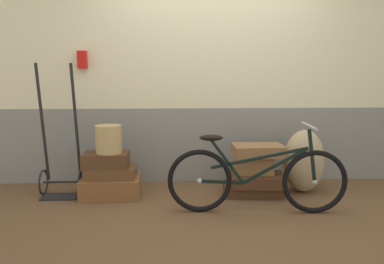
{
  "coord_description": "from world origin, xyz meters",
  "views": [
    {
      "loc": [
        -0.43,
        -3.62,
        1.31
      ],
      "look_at": [
        -0.25,
        0.11,
        0.72
      ],
      "focal_mm": 34.29,
      "sensor_mm": 36.0,
      "label": 1
    }
  ],
  "objects_px": {
    "burlap_sack": "(304,161)",
    "suitcase_6": "(258,150)",
    "suitcase_1": "(111,172)",
    "suitcase_2": "(106,160)",
    "bicycle": "(256,179)",
    "suitcase_0": "(111,187)",
    "luggage_trolley": "(61,165)",
    "wicker_basket": "(109,139)",
    "suitcase_3": "(252,189)",
    "suitcase_4": "(257,180)",
    "suitcase_5": "(254,164)"
  },
  "relations": [
    {
      "from": "luggage_trolley",
      "to": "burlap_sack",
      "type": "xyz_separation_m",
      "value": [
        2.66,
        -0.01,
        0.01
      ]
    },
    {
      "from": "suitcase_2",
      "to": "burlap_sack",
      "type": "distance_m",
      "value": 2.16
    },
    {
      "from": "suitcase_1",
      "to": "suitcase_6",
      "type": "relative_size",
      "value": 0.98
    },
    {
      "from": "suitcase_2",
      "to": "luggage_trolley",
      "type": "distance_m",
      "value": 0.52
    },
    {
      "from": "suitcase_1",
      "to": "suitcase_3",
      "type": "xyz_separation_m",
      "value": [
        1.53,
        0.01,
        -0.21
      ]
    },
    {
      "from": "suitcase_5",
      "to": "burlap_sack",
      "type": "height_order",
      "value": "burlap_sack"
    },
    {
      "from": "suitcase_2",
      "to": "suitcase_3",
      "type": "bearing_deg",
      "value": 0.18
    },
    {
      "from": "suitcase_1",
      "to": "suitcase_6",
      "type": "xyz_separation_m",
      "value": [
        1.57,
        -0.03,
        0.23
      ]
    },
    {
      "from": "suitcase_5",
      "to": "suitcase_6",
      "type": "relative_size",
      "value": 0.77
    },
    {
      "from": "suitcase_0",
      "to": "suitcase_3",
      "type": "distance_m",
      "value": 1.54
    },
    {
      "from": "suitcase_0",
      "to": "suitcase_6",
      "type": "distance_m",
      "value": 1.63
    },
    {
      "from": "suitcase_6",
      "to": "luggage_trolley",
      "type": "height_order",
      "value": "luggage_trolley"
    },
    {
      "from": "suitcase_6",
      "to": "burlap_sack",
      "type": "bearing_deg",
      "value": 9.02
    },
    {
      "from": "suitcase_0",
      "to": "suitcase_1",
      "type": "distance_m",
      "value": 0.16
    },
    {
      "from": "suitcase_5",
      "to": "suitcase_0",
      "type": "bearing_deg",
      "value": -174.32
    },
    {
      "from": "burlap_sack",
      "to": "suitcase_2",
      "type": "bearing_deg",
      "value": -177.91
    },
    {
      "from": "burlap_sack",
      "to": "suitcase_1",
      "type": "bearing_deg",
      "value": -178.22
    },
    {
      "from": "suitcase_5",
      "to": "suitcase_6",
      "type": "height_order",
      "value": "suitcase_6"
    },
    {
      "from": "suitcase_2",
      "to": "wicker_basket",
      "type": "distance_m",
      "value": 0.23
    },
    {
      "from": "suitcase_1",
      "to": "suitcase_5",
      "type": "height_order",
      "value": "suitcase_5"
    },
    {
      "from": "burlap_sack",
      "to": "suitcase_4",
      "type": "bearing_deg",
      "value": -168.6
    },
    {
      "from": "suitcase_6",
      "to": "burlap_sack",
      "type": "height_order",
      "value": "burlap_sack"
    },
    {
      "from": "suitcase_1",
      "to": "suitcase_6",
      "type": "distance_m",
      "value": 1.59
    },
    {
      "from": "suitcase_0",
      "to": "suitcase_3",
      "type": "relative_size",
      "value": 1.01
    },
    {
      "from": "suitcase_6",
      "to": "luggage_trolley",
      "type": "xyz_separation_m",
      "value": [
        -2.13,
        0.11,
        -0.16
      ]
    },
    {
      "from": "suitcase_0",
      "to": "suitcase_1",
      "type": "relative_size",
      "value": 1.2
    },
    {
      "from": "suitcase_0",
      "to": "wicker_basket",
      "type": "height_order",
      "value": "wicker_basket"
    },
    {
      "from": "suitcase_1",
      "to": "suitcase_5",
      "type": "distance_m",
      "value": 1.54
    },
    {
      "from": "suitcase_0",
      "to": "burlap_sack",
      "type": "height_order",
      "value": "burlap_sack"
    },
    {
      "from": "bicycle",
      "to": "suitcase_4",
      "type": "bearing_deg",
      "value": 75.55
    },
    {
      "from": "suitcase_3",
      "to": "suitcase_5",
      "type": "distance_m",
      "value": 0.28
    },
    {
      "from": "suitcase_5",
      "to": "bicycle",
      "type": "bearing_deg",
      "value": -94.28
    },
    {
      "from": "suitcase_3",
      "to": "wicker_basket",
      "type": "relative_size",
      "value": 2.1
    },
    {
      "from": "suitcase_1",
      "to": "bicycle",
      "type": "height_order",
      "value": "bicycle"
    },
    {
      "from": "burlap_sack",
      "to": "suitcase_3",
      "type": "bearing_deg",
      "value": -174.35
    },
    {
      "from": "suitcase_2",
      "to": "bicycle",
      "type": "relative_size",
      "value": 0.28
    },
    {
      "from": "suitcase_3",
      "to": "suitcase_6",
      "type": "xyz_separation_m",
      "value": [
        0.04,
        -0.03,
        0.44
      ]
    },
    {
      "from": "burlap_sack",
      "to": "suitcase_6",
      "type": "bearing_deg",
      "value": -170.27
    },
    {
      "from": "suitcase_1",
      "to": "bicycle",
      "type": "distance_m",
      "value": 1.54
    },
    {
      "from": "suitcase_0",
      "to": "suitcase_2",
      "type": "bearing_deg",
      "value": -165.39
    },
    {
      "from": "suitcase_5",
      "to": "bicycle",
      "type": "relative_size",
      "value": 0.24
    },
    {
      "from": "suitcase_3",
      "to": "luggage_trolley",
      "type": "distance_m",
      "value": 2.1
    },
    {
      "from": "suitcase_3",
      "to": "bicycle",
      "type": "height_order",
      "value": "bicycle"
    },
    {
      "from": "suitcase_2",
      "to": "suitcase_4",
      "type": "xyz_separation_m",
      "value": [
        1.62,
        -0.03,
        -0.23
      ]
    },
    {
      "from": "suitcase_5",
      "to": "suitcase_6",
      "type": "distance_m",
      "value": 0.17
    },
    {
      "from": "suitcase_1",
      "to": "bicycle",
      "type": "xyz_separation_m",
      "value": [
        1.45,
        -0.54,
        0.06
      ]
    },
    {
      "from": "suitcase_0",
      "to": "suitcase_4",
      "type": "bearing_deg",
      "value": -3.61
    },
    {
      "from": "luggage_trolley",
      "to": "suitcase_0",
      "type": "bearing_deg",
      "value": -8.51
    },
    {
      "from": "suitcase_2",
      "to": "suitcase_4",
      "type": "bearing_deg",
      "value": -1.65
    },
    {
      "from": "suitcase_4",
      "to": "suitcase_6",
      "type": "xyz_separation_m",
      "value": [
        0.0,
        0.02,
        0.32
      ]
    }
  ]
}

